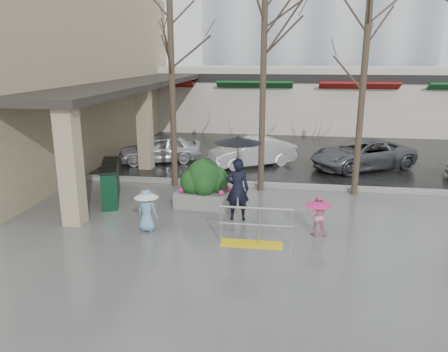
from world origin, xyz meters
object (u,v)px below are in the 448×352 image
(car_b, at_px, (252,152))
(news_boxes, at_px, (111,182))
(car_a, at_px, (160,149))
(car_c, at_px, (362,154))
(tree_mideast, at_px, (366,51))
(child_blue, at_px, (147,206))
(tree_west, at_px, (171,45))
(planter, at_px, (204,184))
(tree_midwest, at_px, (264,40))
(woman, at_px, (238,171))
(child_pink, at_px, (318,212))
(handrail, at_px, (254,231))

(car_b, bearing_deg, news_boxes, -68.81)
(car_a, height_order, car_c, same)
(tree_mideast, bearing_deg, child_blue, -145.09)
(tree_west, xyz_separation_m, planter, (1.53, -2.10, -4.33))
(tree_mideast, distance_m, news_boxes, 9.42)
(tree_midwest, distance_m, car_a, 7.60)
(tree_midwest, distance_m, woman, 4.86)
(child_pink, bearing_deg, car_a, -48.64)
(tree_mideast, distance_m, car_a, 9.87)
(handrail, distance_m, car_c, 9.42)
(news_boxes, bearing_deg, car_a, 69.85)
(woman, bearing_deg, tree_west, -53.59)
(tree_midwest, distance_m, car_b, 5.83)
(tree_west, height_order, tree_mideast, tree_west)
(planter, bearing_deg, handrail, -55.91)
(tree_west, relative_size, tree_midwest, 0.97)
(planter, height_order, car_b, planter)
(car_b, bearing_deg, tree_mideast, 17.24)
(tree_midwest, relative_size, child_blue, 5.85)
(handrail, bearing_deg, car_b, 95.48)
(car_a, bearing_deg, child_pink, 19.41)
(tree_midwest, xyz_separation_m, planter, (-1.67, -2.10, -4.48))
(child_blue, bearing_deg, tree_west, -73.41)
(car_c, bearing_deg, tree_midwest, -76.12)
(car_a, bearing_deg, tree_midwest, 31.22)
(tree_mideast, bearing_deg, handrail, -123.19)
(tree_west, height_order, tree_midwest, tree_midwest)
(tree_midwest, bearing_deg, news_boxes, -158.24)
(tree_west, distance_m, car_b, 6.23)
(tree_mideast, distance_m, car_b, 6.77)
(child_blue, bearing_deg, handrail, -177.57)
(tree_west, xyz_separation_m, woman, (2.72, -3.06, -3.59))
(handrail, bearing_deg, child_blue, 170.46)
(tree_midwest, height_order, car_c, tree_midwest)
(car_b, distance_m, car_c, 4.73)
(child_pink, relative_size, car_c, 0.25)
(handrail, relative_size, woman, 0.75)
(tree_mideast, relative_size, news_boxes, 2.82)
(tree_mideast, height_order, car_b, tree_mideast)
(planter, xyz_separation_m, car_b, (1.03, 5.62, -0.12))
(tree_midwest, xyz_separation_m, news_boxes, (-4.89, -1.95, -4.60))
(planter, bearing_deg, car_b, 79.63)
(tree_midwest, height_order, car_a, tree_midwest)
(tree_west, distance_m, tree_midwest, 3.20)
(woman, height_order, child_pink, woman)
(woman, xyz_separation_m, car_b, (-0.15, 6.57, -0.86))
(woman, bearing_deg, tree_midwest, -104.23)
(tree_midwest, relative_size, tree_mideast, 1.08)
(tree_midwest, relative_size, child_pink, 6.17)
(child_blue, bearing_deg, woman, -140.44)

